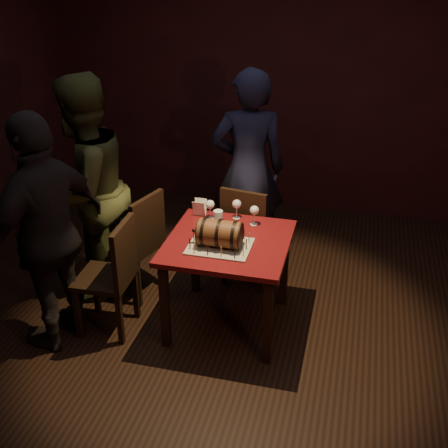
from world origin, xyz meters
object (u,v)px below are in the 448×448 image
(barrel_cake, at_px, (220,233))
(wine_glass_right, at_px, (254,211))
(wine_glass_left, at_px, (210,205))
(chair_left_front, at_px, (114,271))
(pub_table, at_px, (228,253))
(chair_left_rear, at_px, (140,240))
(pint_of_ale, at_px, (218,220))
(person_back, at_px, (248,170))
(person_left_rear, at_px, (85,191))
(wine_glass_mid, at_px, (237,205))
(chair_back, at_px, (247,231))
(person_left_front, at_px, (48,234))

(barrel_cake, height_order, wine_glass_right, barrel_cake)
(wine_glass_left, xyz_separation_m, chair_left_front, (-0.59, -0.59, -0.35))
(pub_table, bearing_deg, chair_left_rear, 163.88)
(wine_glass_left, bearing_deg, pint_of_ale, -54.42)
(barrel_cake, xyz_separation_m, chair_left_rear, (-0.77, 0.35, -0.34))
(pub_table, bearing_deg, wine_glass_right, 65.51)
(person_back, bearing_deg, person_left_rear, 18.26)
(chair_left_front, xyz_separation_m, person_left_rear, (-0.42, 0.47, 0.41))
(wine_glass_mid, distance_m, chair_left_front, 1.08)
(pub_table, distance_m, person_left_rear, 1.28)
(wine_glass_left, xyz_separation_m, person_back, (0.15, 0.71, 0.04))
(chair_left_front, bearing_deg, chair_back, 46.80)
(barrel_cake, height_order, pint_of_ale, barrel_cake)
(barrel_cake, bearing_deg, person_back, 91.77)
(wine_glass_left, relative_size, chair_left_front, 0.17)
(chair_left_rear, relative_size, person_left_rear, 0.50)
(pint_of_ale, height_order, person_back, person_back)
(wine_glass_right, xyz_separation_m, person_left_rear, (-1.37, -0.11, 0.07))
(wine_glass_mid, height_order, person_left_front, person_left_front)
(pint_of_ale, bearing_deg, person_left_rear, 178.72)
(person_left_front, bearing_deg, barrel_cake, 122.92)
(pub_table, relative_size, barrel_cake, 2.46)
(wine_glass_left, height_order, person_left_front, person_left_front)
(chair_back, xyz_separation_m, chair_left_rear, (-0.83, -0.37, 0.00))
(chair_left_front, height_order, person_left_front, person_left_front)
(person_back, distance_m, person_left_rear, 1.43)
(chair_left_rear, bearing_deg, person_left_front, -117.76)
(wine_glass_mid, relative_size, pint_of_ale, 1.07)
(chair_back, height_order, chair_left_rear, same)
(person_left_rear, bearing_deg, person_back, 141.68)
(pint_of_ale, distance_m, person_left_rear, 1.12)
(wine_glass_right, distance_m, chair_left_rear, 1.01)
(person_left_rear, relative_size, person_left_front, 1.05)
(wine_glass_right, bearing_deg, person_left_front, -149.64)
(chair_left_rear, xyz_separation_m, person_left_front, (-0.37, -0.71, 0.37))
(person_back, bearing_deg, chair_left_front, 42.84)
(wine_glass_mid, bearing_deg, wine_glass_left, -163.38)
(pub_table, xyz_separation_m, barrel_cake, (-0.03, -0.11, 0.22))
(pint_of_ale, distance_m, chair_back, 0.55)
(person_left_rear, height_order, person_left_front, person_left_rear)
(wine_glass_left, relative_size, wine_glass_right, 1.00)
(barrel_cake, relative_size, person_left_rear, 0.20)
(chair_left_rear, bearing_deg, person_left_rear, -174.12)
(chair_left_front, relative_size, person_left_front, 0.52)
(wine_glass_left, height_order, pint_of_ale, wine_glass_left)
(wine_glass_left, distance_m, person_left_rear, 1.02)
(barrel_cake, height_order, wine_glass_left, barrel_cake)
(pint_of_ale, height_order, chair_left_rear, chair_left_rear)
(chair_left_rear, bearing_deg, wine_glass_mid, 9.99)
(wine_glass_right, bearing_deg, wine_glass_left, 177.42)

